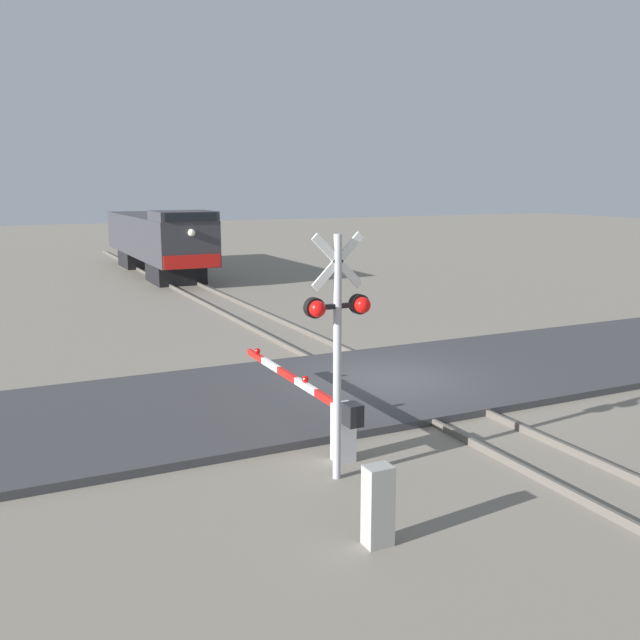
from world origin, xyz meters
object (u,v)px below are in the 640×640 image
(locomotive, at_px, (158,239))
(crossing_gate, at_px, (327,411))
(utility_cabinet, at_px, (378,506))
(crossing_signal, at_px, (338,328))

(locomotive, height_order, crossing_gate, locomotive)
(locomotive, relative_size, utility_cabinet, 12.42)
(crossing_signal, distance_m, utility_cabinet, 3.15)
(crossing_signal, height_order, utility_cabinet, crossing_signal)
(locomotive, height_order, utility_cabinet, locomotive)
(crossing_signal, relative_size, utility_cabinet, 3.60)
(locomotive, xyz_separation_m, utility_cabinet, (-4.34, -31.87, -1.38))
(crossing_gate, distance_m, utility_cabinet, 3.81)
(crossing_signal, height_order, crossing_gate, crossing_signal)
(crossing_gate, bearing_deg, crossing_signal, -108.93)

